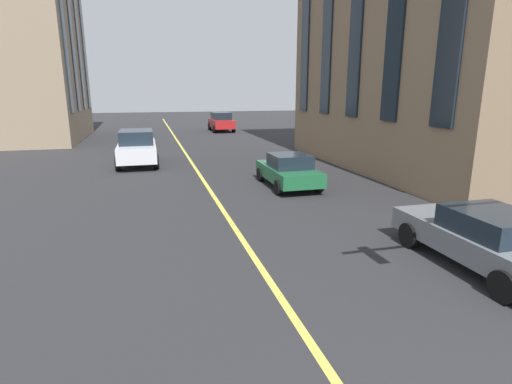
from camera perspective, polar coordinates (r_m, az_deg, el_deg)
lane_centre_line at (r=21.12m, az=-8.60°, el=3.33°), size 80.00×0.16×0.01m
car_red_oncoming at (r=40.85m, az=-4.98°, el=9.97°), size 4.70×2.14×1.88m
car_grey_parked_b at (r=10.43m, az=29.88°, el=-5.70°), size 4.40×1.95×1.37m
car_green_far at (r=16.81m, az=4.65°, el=3.09°), size 3.90×1.89×1.40m
car_white_parked_a at (r=22.75m, az=-16.57°, el=6.14°), size 4.70×2.14×1.88m
building_left_near at (r=38.46m, az=-31.93°, el=19.05°), size 13.01×9.67×17.08m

